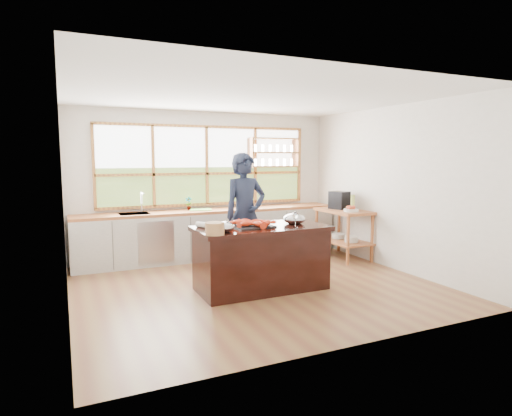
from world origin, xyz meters
TOP-DOWN VIEW (x-y plane):
  - ground_plane at (0.00, 0.00)m, footprint 5.00×5.00m
  - room_shell at (0.02, 0.51)m, footprint 5.02×4.52m
  - back_counter at (-0.02, 1.94)m, footprint 4.90×0.63m
  - right_shelf_unit at (2.19, 0.89)m, footprint 0.62×1.10m
  - island at (0.00, -0.20)m, footprint 1.85×0.90m
  - cook at (0.05, 0.49)m, footprint 0.75×0.53m
  - potted_plant at (-0.43, 2.00)m, footprint 0.16×0.14m
  - cutting_board at (-0.22, 1.94)m, footprint 0.46×0.38m
  - espresso_machine at (2.19, 1.04)m, footprint 0.37×0.38m
  - wine_bottle at (2.24, 0.70)m, footprint 0.08×0.08m
  - fruit_bowl at (2.14, 0.61)m, footprint 0.26×0.26m
  - slate_board at (-0.13, -0.20)m, footprint 0.57×0.44m
  - lobster_pile at (-0.14, -0.21)m, footprint 0.55×0.48m
  - mixing_bowl_left at (-0.63, -0.39)m, footprint 0.30×0.30m
  - mixing_bowl_right at (0.54, -0.17)m, footprint 0.33×0.33m
  - wine_glass at (0.38, -0.49)m, footprint 0.08×0.08m
  - wicker_basket at (-0.80, -0.54)m, footprint 0.24×0.24m
  - parchment_roll at (-0.75, -0.02)m, footprint 0.23×0.30m

SIDE VIEW (x-z plane):
  - ground_plane at x=0.00m, z-range 0.00..0.00m
  - island at x=0.00m, z-range 0.00..0.90m
  - back_counter at x=-0.02m, z-range 0.00..0.90m
  - right_shelf_unit at x=2.19m, z-range 0.15..1.05m
  - cutting_board at x=-0.22m, z-range 0.90..0.91m
  - slate_board at x=-0.13m, z-range 0.90..0.92m
  - parchment_roll at x=-0.75m, z-range 0.90..0.98m
  - fruit_bowl at x=2.14m, z-range 0.89..1.00m
  - lobster_pile at x=-0.14m, z-range 0.92..1.00m
  - mixing_bowl_left at x=-0.63m, z-range 0.89..1.03m
  - cook at x=0.05m, z-range 0.00..1.93m
  - mixing_bowl_right at x=0.54m, z-range 0.89..1.05m
  - wicker_basket at x=-0.80m, z-range 0.90..1.05m
  - potted_plant at x=-0.43m, z-range 0.90..1.15m
  - wine_bottle at x=2.24m, z-range 0.90..1.19m
  - wine_glass at x=0.38m, z-range 0.95..1.17m
  - espresso_machine at x=2.19m, z-range 0.90..1.23m
  - room_shell at x=0.02m, z-range 0.40..3.11m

